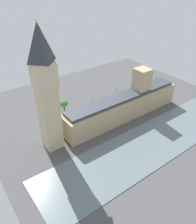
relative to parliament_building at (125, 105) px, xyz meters
name	(u,v)px	position (x,y,z in m)	size (l,w,h in m)	color
ground_plane	(120,115)	(1.99, 1.66, -7.68)	(146.04, 146.04, 0.00)	#4C4C4F
river_thames	(157,139)	(-26.79, 1.66, -7.55)	(28.05, 131.43, 0.25)	slate
parliament_building	(125,105)	(0.00, 0.00, 0.00)	(13.01, 76.04, 26.85)	tan
clock_tower	(46,90)	(0.80, 46.56, 23.03)	(9.16, 9.16, 59.30)	#CCBA8E
double_decker_bus_opposite_hall	(131,92)	(16.68, -20.72, -5.04)	(2.77, 10.53, 4.75)	#B20C0F
car_blue_near_tower	(111,101)	(16.86, -3.31, -6.79)	(1.83, 4.11, 1.74)	navy
car_silver_far_end	(81,112)	(17.26, 19.73, -6.79)	(1.82, 4.59, 1.74)	#B7B7BC
car_dark_green_leading	(70,117)	(16.53, 27.78, -6.79)	(2.03, 4.24, 1.74)	#19472D
pedestrian_kerbside	(76,123)	(9.80, 27.93, -6.93)	(0.67, 0.59, 1.67)	navy
pedestrian_under_trees	(83,121)	(9.26, 23.46, -6.92)	(0.67, 0.70, 1.68)	gray
pedestrian_trailing	(111,109)	(9.63, 2.37, -6.96)	(0.67, 0.63, 1.59)	maroon
plane_tree_by_river_gate	(64,103)	(25.44, 26.55, -2.03)	(4.71, 4.71, 7.70)	brown
plane_tree_midblock	(64,104)	(25.30, 26.84, -2.12)	(4.92, 4.92, 7.69)	brown
street_lamp_corner	(116,88)	(24.63, -14.59, -3.67)	(0.56, 0.56, 5.66)	black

